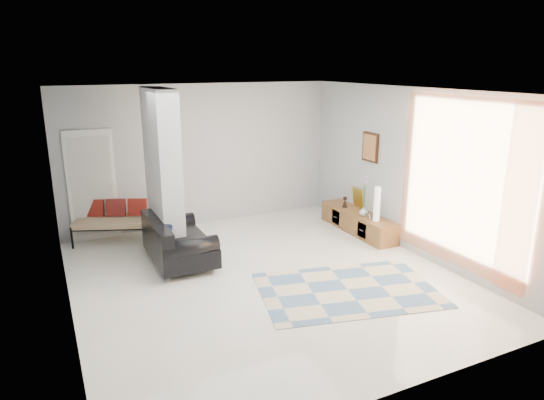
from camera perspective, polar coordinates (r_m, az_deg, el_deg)
name	(u,v)px	position (r m, az deg, el deg)	size (l,w,h in m)	color
floor	(265,278)	(7.51, -0.82, -9.15)	(6.00, 6.00, 0.00)	beige
ceiling	(264,91)	(6.82, -0.91, 12.70)	(6.00, 6.00, 0.00)	white
wall_back	(201,155)	(9.78, -8.33, 5.21)	(6.00, 6.00, 0.00)	#ACAEB0
wall_front	(403,263)	(4.63, 15.13, -7.21)	(6.00, 6.00, 0.00)	#ACAEB0
wall_left	(60,214)	(6.43, -23.68, -1.54)	(6.00, 6.00, 0.00)	#ACAEB0
wall_right	(412,172)	(8.54, 16.14, 3.21)	(6.00, 6.00, 0.00)	#ACAEB0
partition_column	(163,175)	(8.17, -12.68, 2.91)	(0.35, 1.20, 2.80)	#AFB4B6
hallway_door	(92,186)	(9.42, -20.41, 1.60)	(0.85, 0.06, 2.04)	white
curtain	(461,184)	(7.68, 21.39, 1.76)	(2.55, 2.55, 0.00)	orange
wall_art	(370,147)	(9.33, 11.50, 6.11)	(0.04, 0.45, 0.55)	#331B0E
media_console	(358,222)	(9.56, 10.06, -2.52)	(0.45, 1.96, 0.80)	brown
loveseat	(176,242)	(8.07, -11.26, -4.91)	(0.91, 1.56, 0.76)	silver
daybed	(122,219)	(9.31, -17.24, -2.12)	(1.83, 1.28, 0.77)	black
area_rug	(348,290)	(7.22, 8.88, -10.40)	(2.52, 1.68, 0.01)	beige
cylinder_lamp	(377,204)	(8.96, 12.25, -0.46)	(0.12, 0.12, 0.63)	white
bronze_figurine	(345,202)	(9.75, 8.57, -0.23)	(0.11, 0.11, 0.22)	black
vase	(364,211)	(9.27, 10.72, -1.32)	(0.16, 0.16, 0.17)	white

